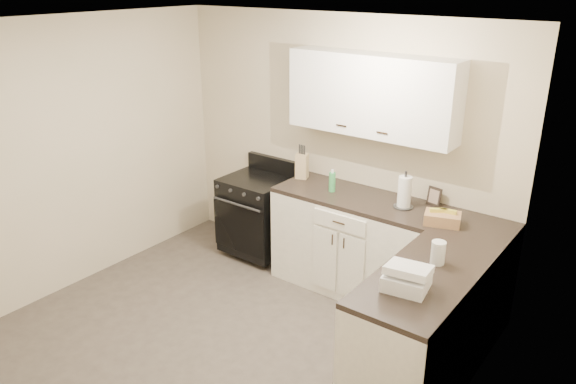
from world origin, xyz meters
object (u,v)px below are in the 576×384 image
Objects in this scene: knife_block at (302,166)px; paper_towel at (404,192)px; wicker_basket at (442,219)px; stove at (257,214)px; countertop_grill at (406,281)px.

knife_block is 1.13m from paper_towel.
paper_towel is 0.43m from wicker_basket.
stove is 2.86× the size of paper_towel.
wicker_basket is at bearing -17.72° from paper_towel.
knife_block is 0.90× the size of countertop_grill.
paper_towel is at bearing -22.78° from knife_block.
paper_towel is at bearing 162.28° from wicker_basket.
wicker_basket is 1.02× the size of countertop_grill.
knife_block is 2.16m from countertop_grill.
paper_towel reaches higher than wicker_basket.
wicker_basket is at bearing 91.55° from countertop_grill.
knife_block is 0.89× the size of paper_towel.
countertop_grill reaches higher than stove.
wicker_basket is at bearing -26.59° from knife_block.
stove is at bearing 174.76° from knife_block.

